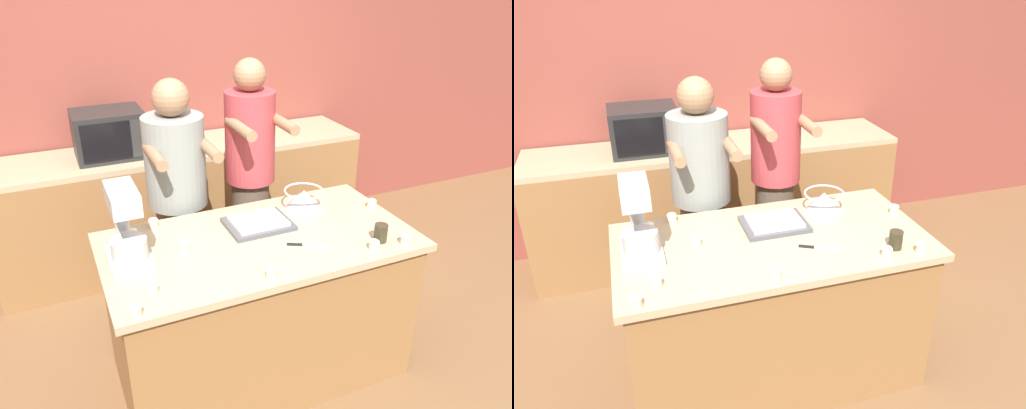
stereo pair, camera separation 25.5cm
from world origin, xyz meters
TOP-DOWN VIEW (x-y plane):
  - ground_plane at (0.00, 0.00)m, footprint 16.00×16.00m
  - back_wall at (0.00, 1.78)m, footprint 10.00×0.06m
  - island_counter at (0.00, 0.00)m, footprint 1.62×0.84m
  - back_counter at (0.00, 1.43)m, footprint 2.80×0.60m
  - person_left at (-0.25, 0.65)m, footprint 0.37×0.52m
  - person_right at (0.23, 0.65)m, footprint 0.33×0.50m
  - stand_mixer at (-0.66, 0.05)m, footprint 0.20×0.30m
  - mixing_bowl at (0.38, 0.21)m, footprint 0.23×0.23m
  - baking_tray at (0.05, 0.13)m, footprint 0.35×0.27m
  - microwave_oven at (-0.52, 1.43)m, footprint 0.48×0.37m
  - drinking_glass at (0.56, -0.27)m, footprint 0.07×0.07m
  - knife at (0.19, -0.16)m, footprint 0.20×0.12m
  - cupcake_0 at (0.48, -0.33)m, footprint 0.05×0.05m
  - cupcake_1 at (-0.39, 0.05)m, footprint 0.05×0.05m
  - cupcake_2 at (0.66, -0.34)m, footprint 0.05×0.05m
  - cupcake_3 at (-0.09, -0.35)m, footprint 0.05×0.05m
  - cupcake_4 at (0.76, 0.07)m, footprint 0.05×0.05m
  - cupcake_5 at (-0.62, -0.25)m, footprint 0.05×0.05m
  - cupcake_6 at (-0.47, 0.35)m, footprint 0.05×0.05m
  - cupcake_7 at (-0.72, -0.37)m, footprint 0.05×0.05m
  - cupcake_8 at (-0.60, 0.27)m, footprint 0.05×0.05m

SIDE VIEW (x-z plane):
  - ground_plane at x=0.00m, z-range 0.00..0.00m
  - island_counter at x=0.00m, z-range 0.00..0.88m
  - back_counter at x=0.00m, z-range 0.00..0.93m
  - person_left at x=-0.25m, z-range 0.03..1.64m
  - knife at x=0.19m, z-range 0.88..0.89m
  - person_right at x=0.23m, z-range 0.05..1.74m
  - baking_tray at x=0.05m, z-range 0.88..0.92m
  - cupcake_0 at x=0.48m, z-range 0.88..0.94m
  - cupcake_1 at x=-0.39m, z-range 0.88..0.94m
  - cupcake_2 at x=0.66m, z-range 0.88..0.94m
  - cupcake_3 at x=-0.09m, z-range 0.88..0.94m
  - cupcake_4 at x=0.76m, z-range 0.88..0.94m
  - cupcake_5 at x=-0.62m, z-range 0.88..0.94m
  - cupcake_6 at x=-0.47m, z-range 0.88..0.94m
  - cupcake_7 at x=-0.72m, z-range 0.88..0.94m
  - cupcake_8 at x=-0.60m, z-range 0.88..0.94m
  - drinking_glass at x=0.56m, z-range 0.88..0.98m
  - mixing_bowl at x=0.38m, z-range 0.89..1.01m
  - stand_mixer at x=-0.66m, z-range 0.86..1.25m
  - microwave_oven at x=-0.52m, z-range 0.93..1.26m
  - back_wall at x=0.00m, z-range 0.00..2.70m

